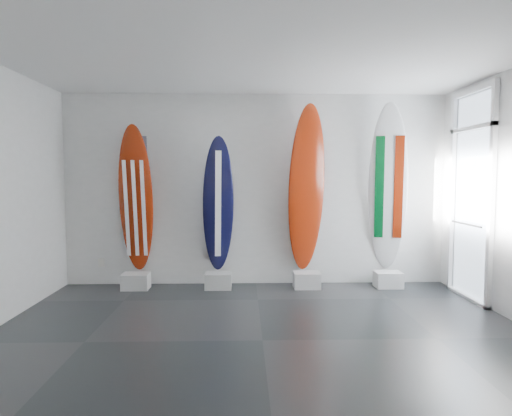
{
  "coord_description": "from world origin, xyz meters",
  "views": [
    {
      "loc": [
        -0.19,
        -4.55,
        1.72
      ],
      "look_at": [
        -0.03,
        1.4,
        1.29
      ],
      "focal_mm": 31.27,
      "sensor_mm": 36.0,
      "label": 1
    }
  ],
  "objects_px": {
    "surfboard_usa": "(136,199)",
    "surfboard_swiss": "(306,189)",
    "surfboard_navy": "(218,205)",
    "surfboard_italy": "(388,188)"
  },
  "relations": [
    {
      "from": "surfboard_usa",
      "to": "surfboard_swiss",
      "type": "distance_m",
      "value": 2.62
    },
    {
      "from": "surfboard_navy",
      "to": "surfboard_italy",
      "type": "height_order",
      "value": "surfboard_italy"
    },
    {
      "from": "surfboard_usa",
      "to": "surfboard_italy",
      "type": "xyz_separation_m",
      "value": [
        3.88,
        0.0,
        0.17
      ]
    },
    {
      "from": "surfboard_usa",
      "to": "surfboard_swiss",
      "type": "relative_size",
      "value": 0.88
    },
    {
      "from": "surfboard_swiss",
      "to": "surfboard_italy",
      "type": "height_order",
      "value": "surfboard_italy"
    },
    {
      "from": "surfboard_usa",
      "to": "surfboard_navy",
      "type": "relative_size",
      "value": 1.08
    },
    {
      "from": "surfboard_usa",
      "to": "surfboard_swiss",
      "type": "height_order",
      "value": "surfboard_swiss"
    },
    {
      "from": "surfboard_swiss",
      "to": "surfboard_italy",
      "type": "bearing_deg",
      "value": -13.25
    },
    {
      "from": "surfboard_navy",
      "to": "surfboard_italy",
      "type": "bearing_deg",
      "value": -8.05
    },
    {
      "from": "surfboard_navy",
      "to": "surfboard_italy",
      "type": "xyz_separation_m",
      "value": [
        2.62,
        0.0,
        0.25
      ]
    }
  ]
}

